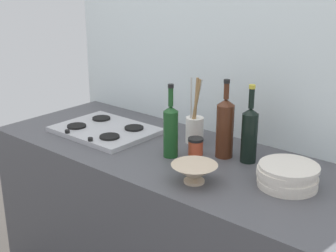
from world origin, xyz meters
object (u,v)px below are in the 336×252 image
object	(u,v)px
stovetop_hob	(105,130)
mixing_bowl	(194,172)
utensil_crock	(195,127)
wine_bottle_mid_left	(249,134)
wine_bottle_leftmost	(171,130)
plate_stack	(287,176)
wine_bottle_mid_right	(225,127)
condiment_jar_front	(196,146)

from	to	relation	value
stovetop_hob	mixing_bowl	xyz separation A→B (m)	(0.70, -0.17, 0.03)
utensil_crock	mixing_bowl	bearing A→B (deg)	-53.08
wine_bottle_mid_left	mixing_bowl	size ratio (longest dim) A/B	1.86
stovetop_hob	wine_bottle_leftmost	distance (m)	0.47
wine_bottle_leftmost	mixing_bowl	xyz separation A→B (m)	(0.24, -0.14, -0.08)
wine_bottle_mid_left	utensil_crock	xyz separation A→B (m)	(-0.32, 0.04, -0.05)
plate_stack	utensil_crock	distance (m)	0.58
wine_bottle_mid_right	condiment_jar_front	xyz separation A→B (m)	(-0.11, -0.06, -0.10)
mixing_bowl	stovetop_hob	bearing A→B (deg)	166.15
wine_bottle_leftmost	condiment_jar_front	distance (m)	0.14
stovetop_hob	condiment_jar_front	xyz separation A→B (m)	(0.53, 0.06, 0.03)
condiment_jar_front	stovetop_hob	bearing A→B (deg)	-173.60
stovetop_hob	wine_bottle_mid_left	size ratio (longest dim) A/B	1.44
wine_bottle_mid_left	wine_bottle_mid_right	size ratio (longest dim) A/B	0.97
plate_stack	mixing_bowl	xyz separation A→B (m)	(-0.29, -0.20, -0.00)
wine_bottle_mid_left	mixing_bowl	xyz separation A→B (m)	(-0.05, -0.31, -0.09)
plate_stack	condiment_jar_front	xyz separation A→B (m)	(-0.46, 0.03, -0.01)
stovetop_hob	utensil_crock	world-z (taller)	utensil_crock
mixing_bowl	utensil_crock	size ratio (longest dim) A/B	0.57
stovetop_hob	wine_bottle_mid_left	world-z (taller)	wine_bottle_mid_left
wine_bottle_leftmost	wine_bottle_mid_right	distance (m)	0.24
stovetop_hob	wine_bottle_leftmost	size ratio (longest dim) A/B	1.49
wine_bottle_mid_right	stovetop_hob	bearing A→B (deg)	-169.15
wine_bottle_leftmost	wine_bottle_mid_left	bearing A→B (deg)	30.03
plate_stack	utensil_crock	bearing A→B (deg)	164.93
mixing_bowl	condiment_jar_front	xyz separation A→B (m)	(-0.17, 0.23, -0.00)
plate_stack	wine_bottle_mid_right	bearing A→B (deg)	164.96
mixing_bowl	wine_bottle_mid_left	bearing A→B (deg)	80.26
stovetop_hob	plate_stack	distance (m)	0.99
wine_bottle_leftmost	plate_stack	bearing A→B (deg)	6.04
condiment_jar_front	plate_stack	bearing A→B (deg)	-3.84
stovetop_hob	wine_bottle_leftmost	xyz separation A→B (m)	(0.46, -0.03, 0.11)
plate_stack	wine_bottle_mid_left	bearing A→B (deg)	154.57
wine_bottle_mid_right	wine_bottle_leftmost	bearing A→B (deg)	-140.49
plate_stack	wine_bottle_leftmost	world-z (taller)	wine_bottle_leftmost
wine_bottle_leftmost	wine_bottle_mid_left	world-z (taller)	wine_bottle_mid_left
wine_bottle_leftmost	wine_bottle_mid_right	size ratio (longest dim) A/B	0.94
plate_stack	utensil_crock	size ratio (longest dim) A/B	0.74
plate_stack	wine_bottle_leftmost	size ratio (longest dim) A/B	0.72
wine_bottle_mid_left	wine_bottle_leftmost	bearing A→B (deg)	-149.97
stovetop_hob	wine_bottle_mid_left	bearing A→B (deg)	10.71
utensil_crock	condiment_jar_front	world-z (taller)	utensil_crock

